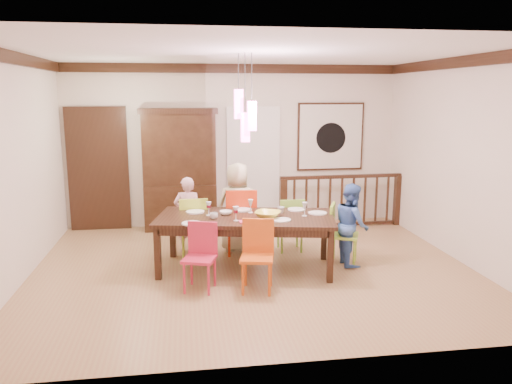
{
  "coord_description": "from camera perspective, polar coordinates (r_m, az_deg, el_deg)",
  "views": [
    {
      "loc": [
        -0.92,
        -6.52,
        2.38
      ],
      "look_at": [
        0.08,
        0.26,
        1.03
      ],
      "focal_mm": 35.0,
      "sensor_mm": 36.0,
      "label": 1
    }
  ],
  "objects": [
    {
      "name": "crown_molding",
      "position": [
        6.6,
        -0.35,
        14.96
      ],
      "size": [
        6.0,
        5.0,
        0.16
      ],
      "primitive_type": null,
      "color": "black",
      "rests_on": "wall_back"
    },
    {
      "name": "ceiling",
      "position": [
        6.61,
        -0.35,
        15.65
      ],
      "size": [
        6.0,
        6.0,
        0.0
      ],
      "primitive_type": "plane",
      "rotation": [
        3.14,
        0.0,
        0.0
      ],
      "color": "white",
      "rests_on": "wall_back"
    },
    {
      "name": "small_bowl",
      "position": [
        6.86,
        -3.47,
        -2.39
      ],
      "size": [
        0.21,
        0.21,
        0.05
      ],
      "primitive_type": "imported",
      "rotation": [
        0.0,
        0.0,
        -0.26
      ],
      "color": "white",
      "rests_on": "dining_table"
    },
    {
      "name": "chair_near_mid",
      "position": [
        6.09,
        0.13,
        -6.86
      ],
      "size": [
        0.47,
        0.47,
        0.87
      ],
      "rotation": [
        0.0,
        0.0,
        -0.22
      ],
      "color": "#C75014",
      "rests_on": "floor"
    },
    {
      "name": "person_far_mid",
      "position": [
        7.59,
        -2.09,
        -1.76
      ],
      "size": [
        0.75,
        0.57,
        1.37
      ],
      "primitive_type": "imported",
      "rotation": [
        0.0,
        0.0,
        2.93
      ],
      "color": "beige",
      "rests_on": "floor"
    },
    {
      "name": "chair_far_mid",
      "position": [
        7.51,
        -1.78,
        -2.74
      ],
      "size": [
        0.48,
        0.48,
        1.01
      ],
      "rotation": [
        0.0,
        0.0,
        3.1
      ],
      "color": "#B92B0D",
      "rests_on": "floor"
    },
    {
      "name": "plate_far_mid",
      "position": [
        7.12,
        -1.53,
        -2.03
      ],
      "size": [
        0.26,
        0.26,
        0.01
      ],
      "primitive_type": "cylinder",
      "color": "white",
      "rests_on": "dining_table"
    },
    {
      "name": "wall_right",
      "position": [
        7.66,
        22.51,
        3.32
      ],
      "size": [
        0.0,
        5.0,
        5.0
      ],
      "primitive_type": "plane",
      "rotation": [
        1.57,
        0.0,
        -1.57
      ],
      "color": "silver",
      "rests_on": "floor"
    },
    {
      "name": "person_end_right",
      "position": [
        7.15,
        10.86,
        -3.64
      ],
      "size": [
        0.45,
        0.57,
        1.16
      ],
      "primitive_type": "imported",
      "rotation": [
        0.0,
        0.0,
        1.56
      ],
      "color": "#436EBD",
      "rests_on": "floor"
    },
    {
      "name": "cup_left",
      "position": [
        6.64,
        -4.84,
        -2.74
      ],
      "size": [
        0.13,
        0.13,
        0.09
      ],
      "primitive_type": "imported",
      "rotation": [
        0.0,
        0.0,
        -0.17
      ],
      "color": "silver",
      "rests_on": "dining_table"
    },
    {
      "name": "napkin",
      "position": [
        6.46,
        -1.13,
        -3.41
      ],
      "size": [
        0.18,
        0.14,
        0.01
      ],
      "primitive_type": "cube",
      "color": "#D83359",
      "rests_on": "dining_table"
    },
    {
      "name": "plate_far_left",
      "position": [
        7.05,
        -6.97,
        -2.24
      ],
      "size": [
        0.26,
        0.26,
        0.01
      ],
      "primitive_type": "cylinder",
      "color": "white",
      "rests_on": "dining_table"
    },
    {
      "name": "wall_left",
      "position": [
        6.91,
        -25.82,
        2.29
      ],
      "size": [
        0.0,
        5.0,
        5.0
      ],
      "primitive_type": "plane",
      "rotation": [
        1.57,
        0.0,
        1.57
      ],
      "color": "silver",
      "rests_on": "floor"
    },
    {
      "name": "pendant_cluster",
      "position": [
        6.59,
        -1.25,
        8.76
      ],
      "size": [
        0.27,
        0.21,
        1.14
      ],
      "color": "#FF4CAF",
      "rests_on": "ceiling"
    },
    {
      "name": "china_hutch",
      "position": [
        8.91,
        -8.71,
        2.61
      ],
      "size": [
        1.35,
        0.46,
        2.14
      ],
      "color": "black",
      "rests_on": "floor"
    },
    {
      "name": "cup_right",
      "position": [
        6.95,
        2.87,
        -2.06
      ],
      "size": [
        0.12,
        0.12,
        0.09
      ],
      "primitive_type": "imported",
      "rotation": [
        0.0,
        0.0,
        -0.23
      ],
      "color": "silver",
      "rests_on": "dining_table"
    },
    {
      "name": "wall_back",
      "position": [
        9.12,
        -2.53,
        5.28
      ],
      "size": [
        6.0,
        0.0,
        6.0
      ],
      "primitive_type": "plane",
      "rotation": [
        1.57,
        0.0,
        0.0
      ],
      "color": "silver",
      "rests_on": "floor"
    },
    {
      "name": "wine_glass_a",
      "position": [
        6.83,
        -5.43,
        -1.9
      ],
      "size": [
        0.08,
        0.08,
        0.19
      ],
      "primitive_type": null,
      "color": "#590C19",
      "rests_on": "dining_table"
    },
    {
      "name": "chair_far_left",
      "position": [
        7.45,
        -7.11,
        -3.42
      ],
      "size": [
        0.42,
        0.42,
        0.91
      ],
      "rotation": [
        0.0,
        0.0,
        3.13
      ],
      "color": "#B3D136",
      "rests_on": "floor"
    },
    {
      "name": "wine_glass_d",
      "position": [
        6.8,
        5.58,
        -1.97
      ],
      "size": [
        0.08,
        0.08,
        0.19
      ],
      "primitive_type": null,
      "color": "silver",
      "rests_on": "dining_table"
    },
    {
      "name": "chair_near_left",
      "position": [
        6.16,
        -6.5,
        -6.96
      ],
      "size": [
        0.47,
        0.47,
        0.83
      ],
      "rotation": [
        0.0,
        0.0,
        -0.31
      ],
      "color": "#BB223E",
      "rests_on": "floor"
    },
    {
      "name": "person_far_left",
      "position": [
        7.65,
        -7.78,
        -2.56
      ],
      "size": [
        0.46,
        0.33,
        1.16
      ],
      "primitive_type": "imported",
      "rotation": [
        0.0,
        0.0,
        3.01
      ],
      "color": "#FABECE",
      "rests_on": "floor"
    },
    {
      "name": "chair_end_right",
      "position": [
        7.18,
        10.07,
        -4.32
      ],
      "size": [
        0.51,
        0.51,
        0.85
      ],
      "rotation": [
        0.0,
        0.0,
        1.17
      ],
      "color": "#9DCC39",
      "rests_on": "floor"
    },
    {
      "name": "wine_glass_c",
      "position": [
        6.52,
        -2.32,
        -2.5
      ],
      "size": [
        0.08,
        0.08,
        0.19
      ],
      "primitive_type": null,
      "color": "#590C19",
      "rests_on": "dining_table"
    },
    {
      "name": "chair_far_right",
      "position": [
        7.68,
        3.9,
        -3.23
      ],
      "size": [
        0.38,
        0.38,
        0.83
      ],
      "rotation": [
        0.0,
        0.0,
        3.13
      ],
      "color": "#87C33C",
      "rests_on": "floor"
    },
    {
      "name": "dining_table",
      "position": [
        6.8,
        -1.2,
        -3.37
      ],
      "size": [
        2.55,
        1.52,
        0.75
      ],
      "rotation": [
        0.0,
        0.0,
        -0.19
      ],
      "color": "black",
      "rests_on": "floor"
    },
    {
      "name": "painting",
      "position": [
        9.42,
        8.51,
        6.27
      ],
      "size": [
        1.25,
        0.06,
        1.25
      ],
      "color": "black",
      "rests_on": "wall_back"
    },
    {
      "name": "serving_bowl",
      "position": [
        6.69,
        1.36,
        -2.59
      ],
      "size": [
        0.45,
        0.45,
        0.08
      ],
      "primitive_type": "imported",
      "rotation": [
        0.0,
        0.0,
        -0.43
      ],
      "color": "yellow",
      "rests_on": "dining_table"
    },
    {
      "name": "plate_near_mid",
      "position": [
        6.56,
        2.89,
        -3.2
      ],
      "size": [
        0.26,
        0.26,
        0.01
      ],
      "primitive_type": "cylinder",
      "color": "white",
      "rests_on": "dining_table"
    },
    {
      "name": "wine_glass_b",
      "position": [
        6.95,
        -0.63,
        -1.62
      ],
      "size": [
        0.08,
        0.08,
        0.19
      ],
      "primitive_type": null,
      "color": "silver",
      "rests_on": "dining_table"
    },
    {
      "name": "plate_far_right",
      "position": [
        7.16,
        4.67,
        -1.99
      ],
      "size": [
        0.26,
        0.26,
        0.01
      ],
      "primitive_type": "cylinder",
      "color": "white",
      "rests_on": "dining_table"
    },
    {
      "name": "panel_door",
      "position": [
        9.19,
        -17.55,
        2.3
      ],
      "size": [
        1.04,
        0.07,
        2.24
      ],
      "primitive_type": "cube",
      "color": "black",
      "rests_on": "wall_back"
    },
    {
      "name": "floor",
      "position": [
        7.0,
        -0.32,
        -8.73
      ],
      "size": [
        6.0,
        6.0,
        0.0
      ],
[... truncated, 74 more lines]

